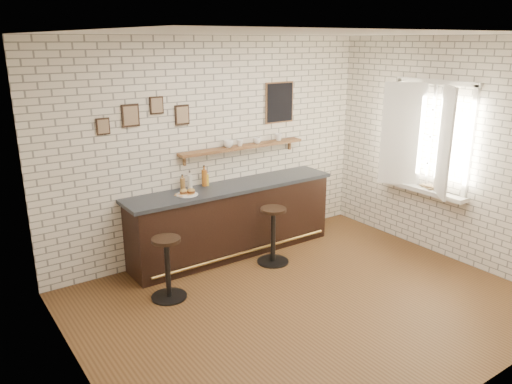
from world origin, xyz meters
TOP-DOWN VIEW (x-y plane):
  - ground at (0.00, 0.00)m, footprint 5.00×5.00m
  - bar_counter at (0.08, 1.70)m, footprint 3.10×0.65m
  - sandwich_plate at (-0.64, 1.66)m, footprint 0.28×0.28m
  - ciabatta_sandwich at (-0.63, 1.66)m, footprint 0.22×0.16m
  - potato_chips at (-0.65, 1.66)m, footprint 0.26×0.19m
  - bitters_bottle_brown at (-0.58, 1.90)m, footprint 0.07×0.07m
  - bitters_bottle_white at (-0.47, 1.90)m, footprint 0.06×0.06m
  - bitters_bottle_amber at (-0.25, 1.90)m, footprint 0.07×0.07m
  - condiment_bottle_yellow at (-0.21, 1.90)m, footprint 0.06×0.06m
  - bar_stool_left at (-1.24, 1.03)m, footprint 0.42×0.42m
  - bar_stool_right at (0.36, 1.11)m, footprint 0.45×0.45m
  - wall_shelf at (0.40, 1.90)m, footprint 2.00×0.18m
  - shelf_cup_a at (0.15, 1.90)m, footprint 0.14×0.14m
  - shelf_cup_b at (0.34, 1.90)m, footprint 0.14×0.14m
  - shelf_cup_c at (0.64, 1.90)m, footprint 0.12×0.12m
  - shelf_cup_d at (1.03, 1.90)m, footprint 0.13×0.13m
  - back_wall_decor at (0.23, 1.98)m, footprint 2.96×0.02m
  - window_sill at (2.40, 0.30)m, footprint 0.20×1.35m
  - casement_window at (2.36, 0.30)m, footprint 0.40×1.30m
  - book_lower at (2.38, 0.26)m, footprint 0.24×0.29m
  - book_upper at (2.38, 0.23)m, footprint 0.16×0.22m

SIDE VIEW (x-z plane):
  - ground at x=0.00m, z-range 0.00..0.00m
  - bar_stool_left at x=-1.24m, z-range 0.03..0.79m
  - bar_stool_right at x=0.36m, z-range 0.03..0.81m
  - bar_counter at x=0.08m, z-range 0.00..1.01m
  - window_sill at x=2.40m, z-range 0.87..0.93m
  - book_lower at x=2.38m, z-range 0.93..0.95m
  - book_upper at x=2.38m, z-range 0.95..0.97m
  - sandwich_plate at x=-0.64m, z-range 1.01..1.02m
  - potato_chips at x=-0.65m, z-range 1.02..1.02m
  - ciabatta_sandwich at x=-0.63m, z-range 1.02..1.09m
  - condiment_bottle_yellow at x=-0.21m, z-range 0.99..1.19m
  - bitters_bottle_brown at x=-0.58m, z-range 0.99..1.20m
  - bitters_bottle_white at x=-0.47m, z-range 0.99..1.23m
  - bitters_bottle_amber at x=-0.25m, z-range 0.98..1.27m
  - wall_shelf at x=0.40m, z-range 1.39..1.57m
  - shelf_cup_c at x=0.64m, z-range 1.50..1.59m
  - shelf_cup_b at x=0.34m, z-range 1.50..1.59m
  - shelf_cup_d at x=1.03m, z-range 1.50..1.60m
  - shelf_cup_a at x=0.15m, z-range 1.50..1.61m
  - casement_window at x=2.36m, z-range 0.87..2.43m
  - back_wall_decor at x=0.23m, z-range 1.77..2.33m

